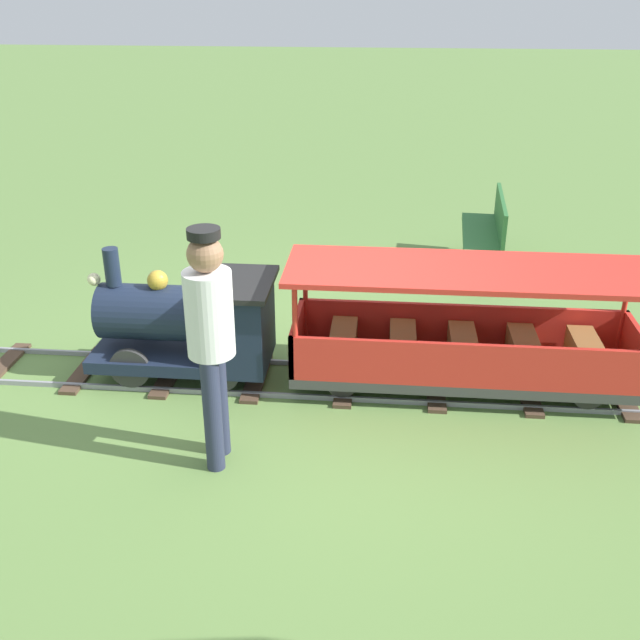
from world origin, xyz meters
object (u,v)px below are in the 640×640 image
Objects in this scene: locomotive at (193,323)px; passenger_car at (464,341)px; conductor_person at (210,331)px; park_bench at (486,234)px.

passenger_car is at bearing -90.00° from locomotive.
conductor_person is 1.22× the size of park_bench.
conductor_person reaches higher than park_bench.
park_bench is (2.63, -2.56, -0.07)m from locomotive.
locomotive is 2.10m from passenger_car.
locomotive is at bearing 90.00° from passenger_car.
passenger_car is 2.07m from conductor_person.
locomotive reaches higher than park_bench.
conductor_person is at bearing 150.09° from park_bench.
passenger_car reaches higher than park_bench.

